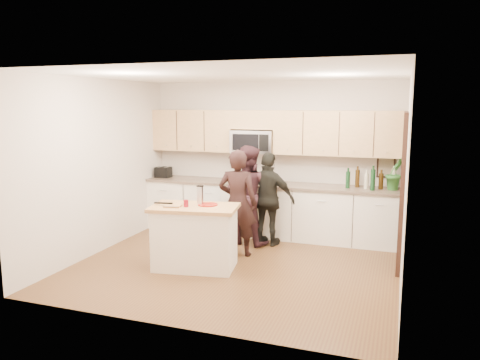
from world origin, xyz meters
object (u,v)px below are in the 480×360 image
(woman_right, at_px, (269,199))
(woman_center, at_px, (247,195))
(island, at_px, (195,237))
(woman_left, at_px, (238,203))
(toaster, at_px, (163,172))

(woman_right, bearing_deg, woman_center, 11.63)
(island, xyz_separation_m, woman_center, (0.32, 1.39, 0.37))
(island, distance_m, woman_left, 0.92)
(toaster, distance_m, woman_center, 1.95)
(woman_left, xyz_separation_m, woman_right, (0.31, 0.65, -0.05))
(woman_center, bearing_deg, island, 89.50)
(toaster, xyz_separation_m, woman_left, (1.91, -1.19, -0.22))
(toaster, bearing_deg, woman_center, -16.70)
(woman_left, bearing_deg, woman_center, -91.75)
(toaster, bearing_deg, island, -51.71)
(woman_right, bearing_deg, toaster, -4.69)
(island, xyz_separation_m, toaster, (-1.54, 1.94, 0.58))
(woman_left, bearing_deg, toaster, -38.53)
(toaster, height_order, woman_left, woman_left)
(island, relative_size, toaster, 4.77)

